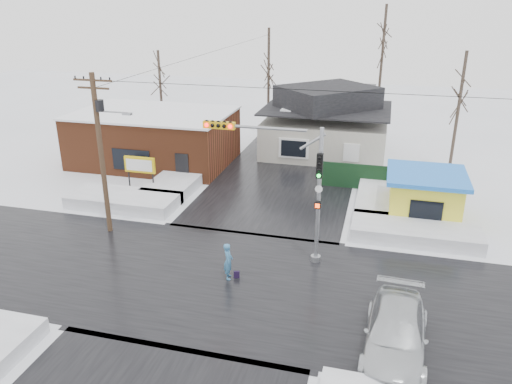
% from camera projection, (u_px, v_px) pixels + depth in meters
% --- Properties ---
extents(ground, '(120.00, 120.00, 0.00)m').
position_uv_depth(ground, '(223.00, 281.00, 23.77)').
color(ground, white).
rests_on(ground, ground).
extents(road_ns, '(10.00, 120.00, 0.02)m').
position_uv_depth(road_ns, '(223.00, 280.00, 23.77)').
color(road_ns, black).
rests_on(road_ns, ground).
extents(road_ew, '(120.00, 10.00, 0.02)m').
position_uv_depth(road_ew, '(223.00, 280.00, 23.77)').
color(road_ew, black).
rests_on(road_ew, ground).
extents(snowbank_nw, '(7.00, 3.00, 0.80)m').
position_uv_depth(snowbank_nw, '(124.00, 200.00, 32.05)').
color(snowbank_nw, white).
rests_on(snowbank_nw, ground).
extents(snowbank_ne, '(7.00, 3.00, 0.80)m').
position_uv_depth(snowbank_ne, '(415.00, 232.00, 27.79)').
color(snowbank_ne, white).
rests_on(snowbank_ne, ground).
extents(snowbank_nside_w, '(3.00, 8.00, 0.80)m').
position_uv_depth(snowbank_nside_w, '(183.00, 177.00, 36.08)').
color(snowbank_nside_w, white).
rests_on(snowbank_nside_w, ground).
extents(snowbank_nside_e, '(3.00, 8.00, 0.80)m').
position_uv_depth(snowbank_nside_e, '(381.00, 196.00, 32.76)').
color(snowbank_nside_e, white).
rests_on(snowbank_nside_e, ground).
extents(traffic_signal, '(6.05, 0.68, 7.00)m').
position_uv_depth(traffic_signal, '(287.00, 175.00, 24.20)').
color(traffic_signal, gray).
rests_on(traffic_signal, ground).
extents(utility_pole, '(3.15, 0.44, 9.00)m').
position_uv_depth(utility_pole, '(101.00, 146.00, 26.92)').
color(utility_pole, '#382619').
rests_on(utility_pole, ground).
extents(brick_building, '(12.20, 8.20, 4.12)m').
position_uv_depth(brick_building, '(155.00, 137.00, 40.00)').
color(brick_building, brown).
rests_on(brick_building, ground).
extents(marquee_sign, '(2.20, 0.21, 2.55)m').
position_uv_depth(marquee_sign, '(140.00, 166.00, 33.74)').
color(marquee_sign, black).
rests_on(marquee_sign, ground).
extents(house, '(10.40, 8.40, 5.76)m').
position_uv_depth(house, '(326.00, 123.00, 42.13)').
color(house, beige).
rests_on(house, ground).
extents(kiosk, '(4.60, 4.60, 2.88)m').
position_uv_depth(kiosk, '(424.00, 195.00, 29.98)').
color(kiosk, yellow).
rests_on(kiosk, ground).
extents(fence, '(8.00, 0.12, 1.80)m').
position_uv_depth(fence, '(375.00, 178.00, 34.50)').
color(fence, black).
rests_on(fence, ground).
extents(tree_far_left, '(3.00, 3.00, 10.00)m').
position_uv_depth(tree_far_left, '(269.00, 51.00, 45.19)').
color(tree_far_left, '#332821').
rests_on(tree_far_left, ground).
extents(tree_far_mid, '(3.00, 3.00, 12.00)m').
position_uv_depth(tree_far_mid, '(384.00, 33.00, 44.04)').
color(tree_far_mid, '#332821').
rests_on(tree_far_mid, ground).
extents(tree_far_right, '(3.00, 3.00, 9.00)m').
position_uv_depth(tree_far_right, '(463.00, 77.00, 36.30)').
color(tree_far_right, '#332821').
rests_on(tree_far_right, ground).
extents(tree_far_west, '(3.00, 3.00, 8.00)m').
position_uv_depth(tree_far_west, '(159.00, 68.00, 46.34)').
color(tree_far_west, '#332821').
rests_on(tree_far_west, ground).
extents(pedestrian, '(0.62, 0.77, 1.83)m').
position_uv_depth(pedestrian, '(228.00, 261.00, 23.64)').
color(pedestrian, teal).
rests_on(pedestrian, ground).
extents(car, '(2.59, 5.78, 1.64)m').
position_uv_depth(car, '(396.00, 334.00, 18.73)').
color(car, silver).
rests_on(car, ground).
extents(shopping_bag, '(0.30, 0.19, 0.35)m').
position_uv_depth(shopping_bag, '(237.00, 275.00, 23.91)').
color(shopping_bag, black).
rests_on(shopping_bag, ground).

